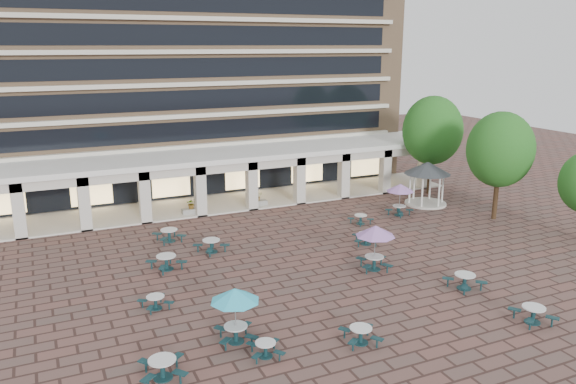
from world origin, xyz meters
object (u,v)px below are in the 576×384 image
object	(u,v)px
picnic_table_1	(266,348)
picnic_table_0	(162,367)
picnic_table_2	(361,334)
gazebo	(427,173)
planter_right	(258,201)
planter_left	(192,208)

from	to	relation	value
picnic_table_1	picnic_table_0	bearing A→B (deg)	-173.12
picnic_table_0	picnic_table_2	size ratio (longest dim) A/B	1.06
gazebo	planter_right	size ratio (longest dim) A/B	2.55
picnic_table_0	planter_left	distance (m)	22.30
picnic_table_0	picnic_table_1	bearing A→B (deg)	4.04
planter_right	planter_left	bearing A→B (deg)	-180.00
picnic_table_1	picnic_table_2	bearing A→B (deg)	0.18
picnic_table_0	gazebo	bearing A→B (deg)	39.18
picnic_table_0	planter_right	xyz separation A→B (m)	(12.37, 21.22, -0.00)
planter_left	planter_right	distance (m)	5.53
picnic_table_1	gazebo	world-z (taller)	gazebo
picnic_table_1	picnic_table_2	xyz separation A→B (m)	(4.27, -0.71, 0.05)
gazebo	planter_right	world-z (taller)	gazebo
picnic_table_1	gazebo	xyz separation A→B (m)	(20.99, 16.30, 2.28)
gazebo	planter_left	distance (m)	19.29
picnic_table_1	planter_left	size ratio (longest dim) A/B	1.11
picnic_table_1	planter_left	xyz separation A→B (m)	(2.52, 21.43, 0.14)
picnic_table_1	gazebo	size ratio (longest dim) A/B	0.44
gazebo	picnic_table_1	bearing A→B (deg)	-142.16
gazebo	planter_left	world-z (taller)	gazebo
planter_right	picnic_table_1	bearing A→B (deg)	-110.58
planter_right	picnic_table_0	bearing A→B (deg)	-120.24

